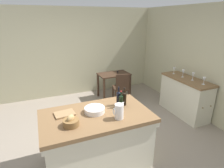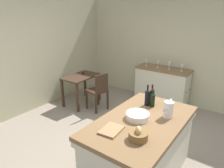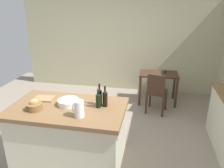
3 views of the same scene
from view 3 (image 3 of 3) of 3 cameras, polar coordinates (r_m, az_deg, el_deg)
ground_plane at (r=4.13m, az=-4.03°, el=-14.00°), size 6.76×6.76×0.00m
wall_back at (r=6.03m, az=2.15°, el=10.68°), size 5.32×0.12×2.60m
island_table at (r=3.48m, az=-10.95°, el=-11.97°), size 1.67×0.99×0.91m
writing_desk at (r=5.37m, az=11.83°, el=1.52°), size 0.92×0.59×0.79m
wooden_chair at (r=4.87m, az=11.38°, el=-1.95°), size 0.47×0.47×0.92m
pitcher at (r=2.93m, az=-8.49°, el=-6.30°), size 0.17×0.13×0.27m
wash_bowl at (r=3.31m, az=-11.13°, el=-4.60°), size 0.31×0.31×0.08m
bread_basket at (r=3.29m, az=-19.34°, el=-5.34°), size 0.22×0.22×0.16m
cutting_board at (r=3.59m, az=-17.07°, el=-3.60°), size 0.31×0.25×0.02m
wine_bottle_dark at (r=3.17m, az=-1.80°, el=-3.67°), size 0.07×0.07×0.31m
wine_bottle_amber at (r=3.22m, az=-3.23°, el=-3.20°), size 0.07×0.07×0.33m
wine_bottle_green at (r=3.15m, az=-3.55°, el=-4.11°), size 0.07×0.07×0.29m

